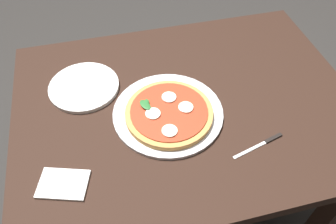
% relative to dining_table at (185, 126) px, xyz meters
% --- Properties ---
extents(ground_plane, '(6.00, 6.00, 0.00)m').
position_rel_dining_table_xyz_m(ground_plane, '(0.00, 0.00, -0.64)').
color(ground_plane, '#2D2B28').
extents(dining_table, '(1.11, 0.84, 0.76)m').
position_rel_dining_table_xyz_m(dining_table, '(0.00, 0.00, 0.00)').
color(dining_table, black).
rests_on(dining_table, ground_plane).
extents(serving_tray, '(0.35, 0.35, 0.01)m').
position_rel_dining_table_xyz_m(serving_tray, '(0.07, 0.04, 0.13)').
color(serving_tray, silver).
rests_on(serving_tray, dining_table).
extents(pizza, '(0.27, 0.27, 0.03)m').
position_rel_dining_table_xyz_m(pizza, '(0.07, 0.05, 0.15)').
color(pizza, tan).
rests_on(pizza, serving_tray).
extents(plate_white, '(0.24, 0.24, 0.01)m').
position_rel_dining_table_xyz_m(plate_white, '(0.32, -0.14, 0.13)').
color(plate_white, white).
rests_on(plate_white, dining_table).
extents(napkin, '(0.15, 0.13, 0.01)m').
position_rel_dining_table_xyz_m(napkin, '(0.40, 0.21, 0.13)').
color(napkin, white).
rests_on(napkin, dining_table).
extents(knife, '(0.17, 0.05, 0.01)m').
position_rel_dining_table_xyz_m(knife, '(-0.17, 0.21, 0.13)').
color(knife, black).
rests_on(knife, dining_table).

